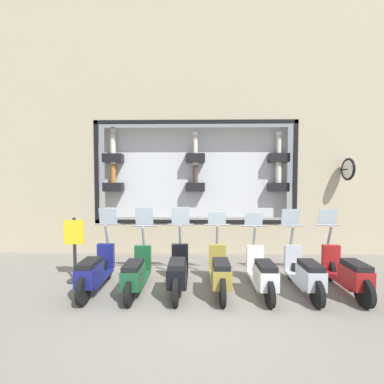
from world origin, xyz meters
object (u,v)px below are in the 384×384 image
Objects in this scene: scooter_silver_1 at (304,273)px; scooter_navy_6 at (95,271)px; scooter_olive_3 at (220,272)px; scooter_green_5 at (136,272)px; scooter_red_0 at (347,273)px; scooter_white_2 at (262,273)px; shop_sign_post at (75,248)px; scooter_black_4 at (178,271)px.

scooter_navy_6 is at bearing 89.97° from scooter_silver_1.
scooter_olive_3 is 1.71m from scooter_green_5.
scooter_navy_6 is (0.00, 5.14, 0.00)m from scooter_red_0.
scooter_silver_1 is 0.86m from scooter_white_2.
shop_sign_post is at bearing 84.63° from scooter_red_0.
scooter_olive_3 is at bearing -90.22° from scooter_black_4.
scooter_navy_6 is (0.01, 3.43, 0.02)m from scooter_white_2.
scooter_green_5 reaches higher than scooter_red_0.
scooter_green_5 is (-0.00, 1.71, -0.02)m from scooter_olive_3.
scooter_green_5 reaches higher than shop_sign_post.
scooter_olive_3 is (-0.00, 2.57, -0.00)m from scooter_red_0.
scooter_red_0 is 2.57m from scooter_olive_3.
scooter_red_0 and scooter_silver_1 have the same top height.
scooter_silver_1 is 1.00× the size of scooter_navy_6.
scooter_black_4 is 0.86m from scooter_green_5.
scooter_navy_6 is at bearing 90.05° from scooter_black_4.
scooter_navy_6 is at bearing 89.99° from scooter_red_0.
scooter_black_4 is at bearing -89.95° from scooter_navy_6.
scooter_black_4 is 1.71m from scooter_navy_6.
scooter_white_2 is 4.16m from shop_sign_post.
scooter_silver_1 is at bearing -96.31° from shop_sign_post.
scooter_white_2 is 1.00× the size of scooter_green_5.
scooter_green_5 reaches higher than scooter_silver_1.
scooter_silver_1 is 5.01m from shop_sign_post.
scooter_green_5 is (0.00, 2.57, -0.00)m from scooter_white_2.
scooter_black_4 is at bearing 89.78° from scooter_olive_3.
scooter_olive_3 is (0.00, 1.71, 0.01)m from scooter_silver_1.
scooter_olive_3 is at bearing 90.03° from scooter_red_0.
scooter_navy_6 is (0.00, 4.28, 0.01)m from scooter_silver_1.
scooter_red_0 is 0.86m from scooter_silver_1.
scooter_red_0 is at bearing -90.01° from scooter_navy_6.
scooter_green_5 is 0.86m from scooter_navy_6.
scooter_green_5 reaches higher than scooter_navy_6.
scooter_white_2 is at bearing -97.66° from shop_sign_post.
scooter_red_0 is at bearing -89.97° from scooter_olive_3.
scooter_black_4 is at bearing 89.97° from scooter_red_0.
scooter_black_4 reaches higher than scooter_silver_1.
scooter_black_4 reaches higher than shop_sign_post.
scooter_black_4 reaches higher than scooter_navy_6.
scooter_green_5 reaches higher than scooter_white_2.
scooter_navy_6 is at bearing 89.96° from scooter_olive_3.
scooter_black_4 is at bearing 89.92° from scooter_silver_1.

